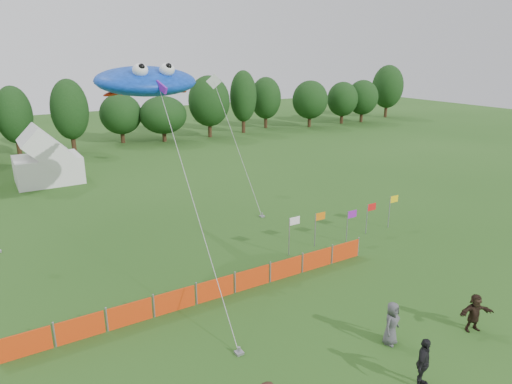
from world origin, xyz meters
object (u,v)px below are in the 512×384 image
spectator_d (423,363)px  spectator_f (475,313)px  spectator_e (392,323)px  stingray_kite (145,81)px  tent_right (47,161)px  barrier_fence (215,289)px

spectator_d → spectator_f: size_ratio=1.15×
spectator_e → stingray_kite: stingray_kite is taller
spectator_f → stingray_kite: stingray_kite is taller
tent_right → spectator_d: tent_right is taller
spectator_d → spectator_e: bearing=41.3°
tent_right → stingray_kite: size_ratio=0.26×
tent_right → spectator_e: size_ratio=3.01×
tent_right → barrier_fence: 25.47m
spectator_e → tent_right: bearing=86.4°
spectator_f → tent_right: bearing=129.2°
barrier_fence → spectator_f: size_ratio=10.92×
spectator_d → stingray_kite: stingray_kite is taller
tent_right → spectator_f: (11.55, -32.97, -1.10)m
tent_right → spectator_f: bearing=-70.7°
tent_right → stingray_kite: (3.89, -16.19, 7.50)m
barrier_fence → spectator_d: 9.56m
spectator_f → barrier_fence: bearing=155.5°
spectator_d → stingray_kite: bearing=73.7°
tent_right → spectator_f: tent_right is taller
spectator_e → spectator_f: 3.77m
spectator_d → stingray_kite: (-3.14, 17.89, 8.48)m
barrier_fence → spectator_d: spectator_d is taller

